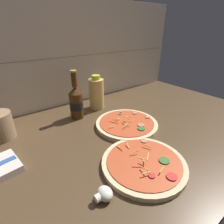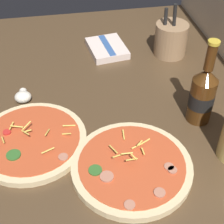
{
  "view_description": "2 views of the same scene",
  "coord_description": "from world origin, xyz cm",
  "px_view_note": "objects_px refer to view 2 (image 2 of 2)",
  "views": [
    {
      "loc": [
        -41.98,
        -50.32,
        44.99
      ],
      "look_at": [
        -0.6,
        4.65,
        11.4
      ],
      "focal_mm": 28.0,
      "sensor_mm": 36.0,
      "label": 1
    },
    {
      "loc": [
        57.96,
        -10.92,
        67.44
      ],
      "look_at": [
        -5.7,
        0.49,
        10.4
      ],
      "focal_mm": 55.0,
      "sensor_mm": 36.0,
      "label": 2
    }
  ],
  "objects_px": {
    "pizza_far": "(132,166)",
    "beer_bottle": "(203,94)",
    "utensil_crock": "(171,39)",
    "pizza_near": "(31,140)",
    "dish_towel": "(107,48)",
    "mushroom_left": "(23,96)"
  },
  "relations": [
    {
      "from": "mushroom_left",
      "to": "dish_towel",
      "type": "bearing_deg",
      "value": 128.8
    },
    {
      "from": "pizza_far",
      "to": "beer_bottle",
      "type": "xyz_separation_m",
      "value": [
        -0.15,
        0.22,
        0.08
      ]
    },
    {
      "from": "pizza_near",
      "to": "mushroom_left",
      "type": "bearing_deg",
      "value": -172.72
    },
    {
      "from": "pizza_near",
      "to": "utensil_crock",
      "type": "relative_size",
      "value": 1.51
    },
    {
      "from": "pizza_far",
      "to": "mushroom_left",
      "type": "xyz_separation_m",
      "value": [
        -0.31,
        -0.26,
        0.01
      ]
    },
    {
      "from": "pizza_near",
      "to": "dish_towel",
      "type": "height_order",
      "value": "pizza_near"
    },
    {
      "from": "utensil_crock",
      "to": "dish_towel",
      "type": "bearing_deg",
      "value": -104.17
    },
    {
      "from": "beer_bottle",
      "to": "mushroom_left",
      "type": "bearing_deg",
      "value": -108.77
    },
    {
      "from": "beer_bottle",
      "to": "mushroom_left",
      "type": "height_order",
      "value": "beer_bottle"
    },
    {
      "from": "mushroom_left",
      "to": "utensil_crock",
      "type": "bearing_deg",
      "value": 109.55
    },
    {
      "from": "utensil_crock",
      "to": "dish_towel",
      "type": "height_order",
      "value": "utensil_crock"
    },
    {
      "from": "pizza_far",
      "to": "mushroom_left",
      "type": "relative_size",
      "value": 5.64
    },
    {
      "from": "pizza_far",
      "to": "beer_bottle",
      "type": "distance_m",
      "value": 0.28
    },
    {
      "from": "beer_bottle",
      "to": "dish_towel",
      "type": "xyz_separation_m",
      "value": [
        -0.4,
        -0.19,
        -0.07
      ]
    },
    {
      "from": "utensil_crock",
      "to": "pizza_near",
      "type": "bearing_deg",
      "value": -53.35
    },
    {
      "from": "pizza_far",
      "to": "dish_towel",
      "type": "height_order",
      "value": "pizza_far"
    },
    {
      "from": "pizza_far",
      "to": "dish_towel",
      "type": "distance_m",
      "value": 0.54
    },
    {
      "from": "utensil_crock",
      "to": "pizza_far",
      "type": "bearing_deg",
      "value": -26.7
    },
    {
      "from": "utensil_crock",
      "to": "dish_towel",
      "type": "xyz_separation_m",
      "value": [
        -0.05,
        -0.21,
        -0.05
      ]
    },
    {
      "from": "pizza_far",
      "to": "beer_bottle",
      "type": "relative_size",
      "value": 1.19
    },
    {
      "from": "pizza_far",
      "to": "utensil_crock",
      "type": "height_order",
      "value": "utensil_crock"
    },
    {
      "from": "pizza_far",
      "to": "beer_bottle",
      "type": "height_order",
      "value": "beer_bottle"
    }
  ]
}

